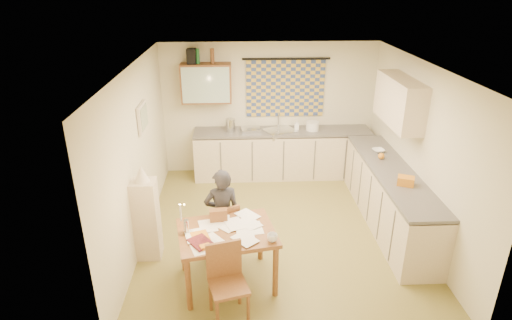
{
  "coord_description": "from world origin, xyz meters",
  "views": [
    {
      "loc": [
        -0.6,
        -5.57,
        3.57
      ],
      "look_at": [
        -0.34,
        0.2,
        1.08
      ],
      "focal_mm": 30.0,
      "sensor_mm": 36.0,
      "label": 1
    }
  ],
  "objects_px": {
    "dining_table": "(227,257)",
    "chair_far": "(223,240)",
    "shelf_stand": "(147,220)",
    "counter_right": "(389,197)",
    "stove": "(415,237)",
    "person": "(222,215)",
    "counter_back": "(282,154)"
  },
  "relations": [
    {
      "from": "stove",
      "to": "counter_right",
      "type": "bearing_deg",
      "value": 90.0
    },
    {
      "from": "counter_back",
      "to": "chair_far",
      "type": "relative_size",
      "value": 4.01
    },
    {
      "from": "dining_table",
      "to": "chair_far",
      "type": "height_order",
      "value": "chair_far"
    },
    {
      "from": "dining_table",
      "to": "chair_far",
      "type": "bearing_deg",
      "value": 87.13
    },
    {
      "from": "dining_table",
      "to": "person",
      "type": "distance_m",
      "value": 0.62
    },
    {
      "from": "person",
      "to": "shelf_stand",
      "type": "distance_m",
      "value": 1.02
    },
    {
      "from": "dining_table",
      "to": "shelf_stand",
      "type": "xyz_separation_m",
      "value": [
        -1.08,
        0.61,
        0.19
      ]
    },
    {
      "from": "dining_table",
      "to": "shelf_stand",
      "type": "bearing_deg",
      "value": 139.99
    },
    {
      "from": "chair_far",
      "to": "dining_table",
      "type": "bearing_deg",
      "value": 68.29
    },
    {
      "from": "stove",
      "to": "chair_far",
      "type": "xyz_separation_m",
      "value": [
        -2.53,
        0.31,
        -0.17
      ]
    },
    {
      "from": "person",
      "to": "counter_right",
      "type": "bearing_deg",
      "value": -171.88
    },
    {
      "from": "counter_right",
      "to": "stove",
      "type": "bearing_deg",
      "value": -90.0
    },
    {
      "from": "chair_far",
      "to": "shelf_stand",
      "type": "height_order",
      "value": "shelf_stand"
    },
    {
      "from": "person",
      "to": "dining_table",
      "type": "bearing_deg",
      "value": 88.6
    },
    {
      "from": "counter_back",
      "to": "person",
      "type": "relative_size",
      "value": 2.52
    },
    {
      "from": "person",
      "to": "counter_back",
      "type": "bearing_deg",
      "value": -120.85
    },
    {
      "from": "dining_table",
      "to": "shelf_stand",
      "type": "relative_size",
      "value": 1.13
    },
    {
      "from": "counter_back",
      "to": "shelf_stand",
      "type": "height_order",
      "value": "shelf_stand"
    },
    {
      "from": "counter_right",
      "to": "person",
      "type": "distance_m",
      "value": 2.64
    },
    {
      "from": "counter_back",
      "to": "person",
      "type": "distance_m",
      "value": 2.79
    },
    {
      "from": "shelf_stand",
      "to": "dining_table",
      "type": "bearing_deg",
      "value": -29.32
    },
    {
      "from": "counter_back",
      "to": "shelf_stand",
      "type": "bearing_deg",
      "value": -129.51
    },
    {
      "from": "chair_far",
      "to": "shelf_stand",
      "type": "distance_m",
      "value": 1.06
    },
    {
      "from": "counter_right",
      "to": "stove",
      "type": "height_order",
      "value": "counter_right"
    },
    {
      "from": "counter_right",
      "to": "person",
      "type": "height_order",
      "value": "person"
    },
    {
      "from": "shelf_stand",
      "to": "counter_right",
      "type": "bearing_deg",
      "value": 11.13
    },
    {
      "from": "counter_back",
      "to": "stove",
      "type": "xyz_separation_m",
      "value": [
        1.46,
        -2.88,
        -0.03
      ]
    },
    {
      "from": "counter_back",
      "to": "dining_table",
      "type": "xyz_separation_m",
      "value": [
        -0.99,
        -3.13,
        -0.07
      ]
    },
    {
      "from": "counter_right",
      "to": "shelf_stand",
      "type": "height_order",
      "value": "shelf_stand"
    },
    {
      "from": "counter_right",
      "to": "chair_far",
      "type": "relative_size",
      "value": 3.58
    },
    {
      "from": "stove",
      "to": "chair_far",
      "type": "relative_size",
      "value": 1.04
    },
    {
      "from": "counter_back",
      "to": "counter_right",
      "type": "height_order",
      "value": "same"
    }
  ]
}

